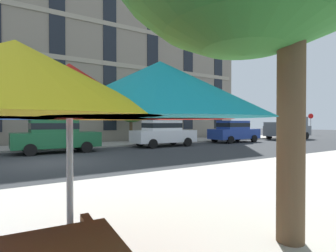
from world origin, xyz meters
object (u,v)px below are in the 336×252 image
Objects in this scene: sedan_blue at (234,131)px; patio_umbrella at (69,95)px; stop_sign at (311,121)px; street_tree_middle at (132,104)px; sedan_green at (56,135)px; pickup_gray at (289,129)px; sedan_white at (163,133)px.

sedan_blue is 1.23× the size of patio_umbrella.
sedan_blue is 18.86m from stop_sign.
stop_sign is at bearing 0.44° from street_tree_middle.
sedan_green is 1.23× the size of patio_umbrella.
street_tree_middle is at bearing 167.11° from pickup_gray.
stop_sign reaches higher than patio_umbrella.
sedan_green is 1.00× the size of sedan_white.
sedan_white is at bearing 180.00° from sedan_blue.
sedan_green is 1.00× the size of sedan_blue.
stop_sign reaches higher than sedan_green.
sedan_green is 32.42m from stop_sign.
pickup_gray reaches higher than sedan_white.
sedan_white is (6.85, 0.00, 0.00)m from sedan_green.
stop_sign is (10.72, 3.70, 0.85)m from pickup_gray.
pickup_gray reaches higher than patio_umbrella.
pickup_gray reaches higher than sedan_green.
stop_sign reaches higher than sedan_white.
street_tree_middle is at bearing 100.85° from sedan_white.
sedan_white is 1.56× the size of stop_sign.
sedan_blue is 0.86× the size of pickup_gray.
stop_sign is at bearing 19.04° from pickup_gray.
stop_sign is at bearing 6.56° from sedan_green.
street_tree_middle is at bearing 62.91° from patio_umbrella.
street_tree_middle is 1.25× the size of patio_umbrella.
street_tree_middle reaches higher than sedan_blue.
sedan_green is 6.85m from sedan_white.
patio_umbrella reaches higher than sedan_blue.
stop_sign is 0.63× the size of street_tree_middle.
sedan_green is at bearing 180.00° from sedan_blue.
street_tree_middle is at bearing 155.12° from sedan_blue.
street_tree_middle is (6.18, 3.50, 2.09)m from sedan_green.
sedan_green is 12.91m from patio_umbrella.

